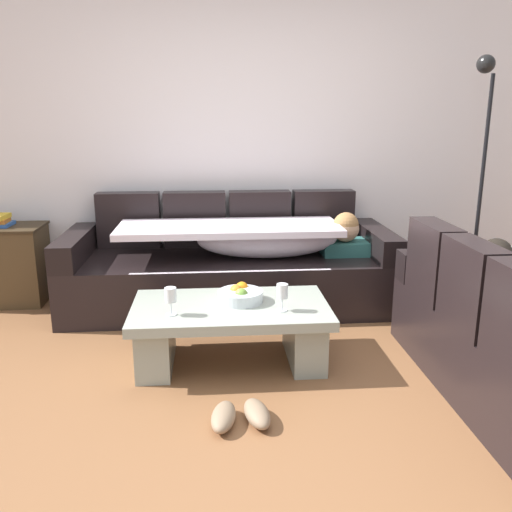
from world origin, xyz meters
The scene contains 10 objects.
ground_plane centered at (0.00, 0.00, 0.00)m, with size 14.00×14.00×0.00m, color brown.
back_wall centered at (0.00, 2.15, 1.35)m, with size 9.00×0.10×2.70m, color silver.
couch_along_wall centered at (-0.10, 1.63, 0.33)m, with size 2.56×0.92×0.88m.
coffee_table centered at (-0.17, 0.57, 0.24)m, with size 1.20×0.68×0.38m.
fruit_bowl centered at (-0.11, 0.64, 0.42)m, with size 0.28×0.28×0.10m.
wine_glass_near_left centered at (-0.52, 0.43, 0.50)m, with size 0.07×0.07×0.17m.
wine_glass_near_right centered at (0.13, 0.45, 0.50)m, with size 0.07×0.07×0.17m.
side_cabinet centered at (-2.00, 1.85, 0.32)m, with size 0.72×0.44×0.64m.
floor_lamp centered at (1.90, 1.71, 1.12)m, with size 0.33×0.31×1.95m.
pair_of_shoes centered at (-0.15, -0.12, 0.04)m, with size 0.34×0.30×0.09m.
Camera 1 is at (-0.27, -2.52, 1.51)m, focal length 37.69 mm.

